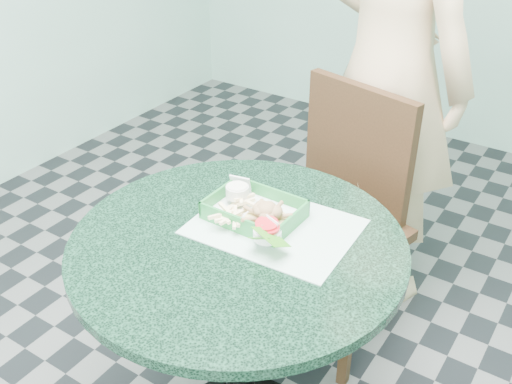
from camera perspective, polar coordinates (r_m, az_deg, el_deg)
The scene contains 9 objects.
cafe_table at distance 1.64m, azimuth -1.66°, elevation -9.95°, with size 0.86×0.86×0.75m.
dining_chair at distance 2.14m, azimuth 8.02°, elevation -0.92°, with size 0.45×0.45×0.93m.
diner_person at distance 2.17m, azimuth 13.10°, elevation 16.14°, with size 0.82×0.54×2.25m, color tan.
placemat at distance 1.58m, azimuth 1.75°, elevation -3.91°, with size 0.41×0.31×0.00m, color #A6CBBD.
food_basket at distance 1.61m, azimuth -0.15°, elevation -2.60°, with size 0.24×0.18×0.05m.
crab_sandwich at distance 1.54m, azimuth 1.00°, elevation -2.72°, with size 0.11×0.11×0.07m.
fries_pile at distance 1.59m, azimuth -2.01°, elevation -2.12°, with size 0.11×0.11×0.04m, color #FFE6AA, non-canonical shape.
sauce_ramekin at distance 1.64m, azimuth -1.81°, elevation -0.51°, with size 0.06×0.06×0.04m.
garnish_cup at distance 1.49m, azimuth 1.20°, elevation -4.51°, with size 0.11×0.10×0.04m.
Camera 1 is at (0.72, -1.01, 1.66)m, focal length 42.00 mm.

